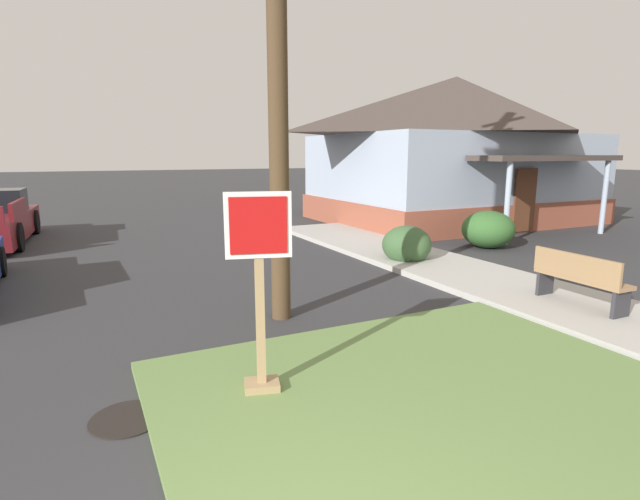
{
  "coord_description": "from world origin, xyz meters",
  "views": [
    {
      "loc": [
        -0.73,
        -1.68,
        2.49
      ],
      "look_at": [
        1.91,
        3.66,
        1.31
      ],
      "focal_mm": 27.41,
      "sensor_mm": 36.0,
      "label": 1
    }
  ],
  "objects_px": {
    "stop_sign": "(260,301)",
    "street_bench": "(579,277)",
    "manhole_cover": "(128,419)",
    "utility_pole": "(276,2)"
  },
  "relations": [
    {
      "from": "street_bench",
      "to": "stop_sign",
      "type": "bearing_deg",
      "value": -175.94
    },
    {
      "from": "stop_sign",
      "to": "street_bench",
      "type": "height_order",
      "value": "stop_sign"
    },
    {
      "from": "manhole_cover",
      "to": "street_bench",
      "type": "height_order",
      "value": "street_bench"
    },
    {
      "from": "stop_sign",
      "to": "street_bench",
      "type": "relative_size",
      "value": 1.36
    },
    {
      "from": "stop_sign",
      "to": "manhole_cover",
      "type": "height_order",
      "value": "stop_sign"
    },
    {
      "from": "stop_sign",
      "to": "street_bench",
      "type": "distance_m",
      "value": 5.45
    },
    {
      "from": "stop_sign",
      "to": "manhole_cover",
      "type": "distance_m",
      "value": 1.67
    },
    {
      "from": "manhole_cover",
      "to": "utility_pole",
      "type": "relative_size",
      "value": 0.08
    },
    {
      "from": "stop_sign",
      "to": "manhole_cover",
      "type": "xyz_separation_m",
      "value": [
        -1.31,
        0.14,
        -1.03
      ]
    },
    {
      "from": "street_bench",
      "to": "utility_pole",
      "type": "xyz_separation_m",
      "value": [
        -4.3,
        1.87,
        3.95
      ]
    }
  ]
}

